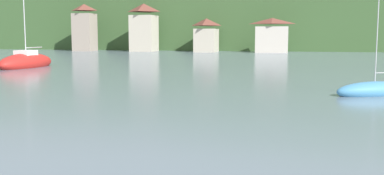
{
  "coord_description": "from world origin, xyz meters",
  "views": [
    {
      "loc": [
        4.2,
        28.43,
        3.41
      ],
      "look_at": [
        0.0,
        46.79,
        1.17
      ],
      "focal_mm": 41.74,
      "sensor_mm": 36.0,
      "label": 1
    }
  ],
  "objects_px": {
    "shore_building_westcentral": "(144,28)",
    "shore_building_central": "(206,36)",
    "sailboat_far_6": "(26,62)",
    "sailboat_mid_0": "(374,91)",
    "shore_building_west": "(85,28)",
    "shore_building_eastcentral": "(272,36)"
  },
  "relations": [
    {
      "from": "shore_building_westcentral",
      "to": "shore_building_west",
      "type": "bearing_deg",
      "value": -177.87
    },
    {
      "from": "shore_building_central",
      "to": "shore_building_eastcentral",
      "type": "relative_size",
      "value": 1.01
    },
    {
      "from": "shore_building_westcentral",
      "to": "sailboat_mid_0",
      "type": "bearing_deg",
      "value": -60.25
    },
    {
      "from": "shore_building_west",
      "to": "shore_building_westcentral",
      "type": "bearing_deg",
      "value": 2.13
    },
    {
      "from": "sailboat_mid_0",
      "to": "sailboat_far_6",
      "type": "xyz_separation_m",
      "value": [
        -31.83,
        14.89,
        0.26
      ]
    },
    {
      "from": "shore_building_westcentral",
      "to": "shore_building_central",
      "type": "relative_size",
      "value": 1.47
    },
    {
      "from": "shore_building_west",
      "to": "shore_building_eastcentral",
      "type": "xyz_separation_m",
      "value": [
        38.62,
        -0.37,
        -1.56
      ]
    },
    {
      "from": "shore_building_westcentral",
      "to": "sailboat_mid_0",
      "type": "relative_size",
      "value": 1.41
    },
    {
      "from": "shore_building_westcentral",
      "to": "sailboat_far_6",
      "type": "bearing_deg",
      "value": -86.7
    },
    {
      "from": "shore_building_westcentral",
      "to": "sailboat_far_6",
      "type": "distance_m",
      "value": 45.63
    },
    {
      "from": "shore_building_westcentral",
      "to": "shore_building_eastcentral",
      "type": "xyz_separation_m",
      "value": [
        25.75,
        -0.84,
        -1.52
      ]
    },
    {
      "from": "shore_building_west",
      "to": "sailboat_far_6",
      "type": "distance_m",
      "value": 47.67
    },
    {
      "from": "shore_building_westcentral",
      "to": "sailboat_mid_0",
      "type": "distance_m",
      "value": 69.55
    },
    {
      "from": "shore_building_central",
      "to": "sailboat_far_6",
      "type": "xyz_separation_m",
      "value": [
        -10.26,
        -45.81,
        -2.68
      ]
    },
    {
      "from": "shore_building_central",
      "to": "shore_building_eastcentral",
      "type": "bearing_deg",
      "value": -5.7
    },
    {
      "from": "shore_building_west",
      "to": "sailboat_mid_0",
      "type": "xyz_separation_m",
      "value": [
        47.32,
        -59.78,
        -4.47
      ]
    },
    {
      "from": "shore_building_central",
      "to": "sailboat_far_6",
      "type": "height_order",
      "value": "sailboat_far_6"
    },
    {
      "from": "shore_building_central",
      "to": "sailboat_mid_0",
      "type": "xyz_separation_m",
      "value": [
        21.57,
        -60.7,
        -2.94
      ]
    },
    {
      "from": "shore_building_westcentral",
      "to": "shore_building_central",
      "type": "distance_m",
      "value": 12.97
    },
    {
      "from": "sailboat_far_6",
      "to": "sailboat_mid_0",
      "type": "bearing_deg",
      "value": 66.39
    },
    {
      "from": "sailboat_far_6",
      "to": "shore_building_westcentral",
      "type": "bearing_deg",
      "value": -175.24
    },
    {
      "from": "shore_building_west",
      "to": "shore_building_central",
      "type": "relative_size",
      "value": 1.48
    }
  ]
}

